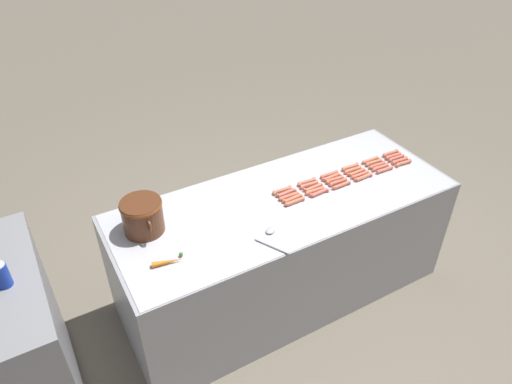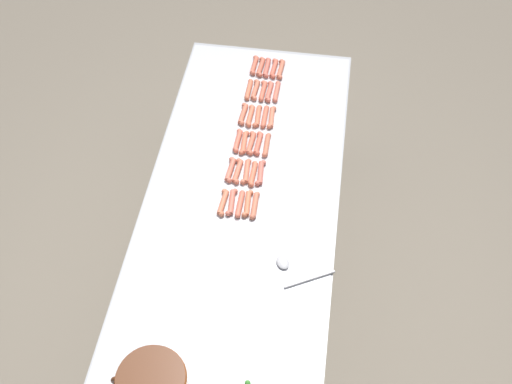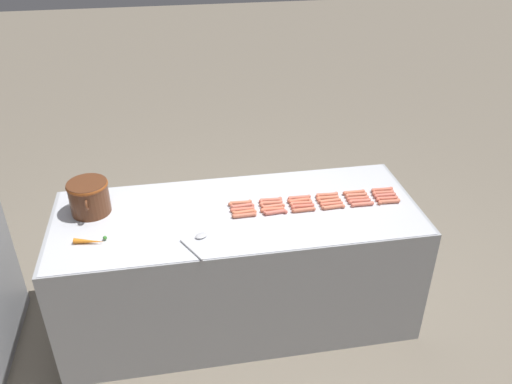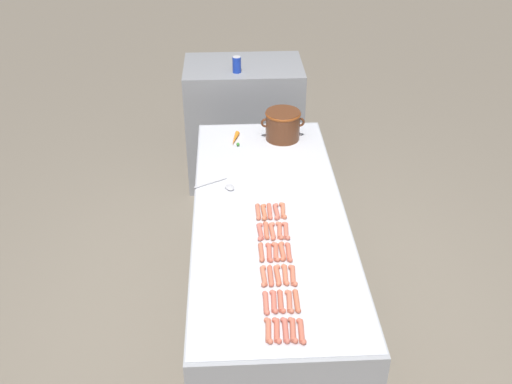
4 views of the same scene
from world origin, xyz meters
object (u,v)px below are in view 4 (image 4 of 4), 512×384
(hot_dog_15, at_px, (276,252))
(hot_dog_17, at_px, (270,211))
(hot_dog_11, at_px, (264,212))
(hot_dog_12, at_px, (285,330))
(hot_dog_7, at_px, (274,302))
(serving_spoon, at_px, (223,186))
(hot_dog_1, at_px, (266,303))
(bean_pot, at_px, (283,124))
(hot_dog_26, at_px, (293,275))
(back_cabinet, at_px, (244,123))
(hot_dog_14, at_px, (278,275))
(hot_dog_29, at_px, (283,211))
(hot_dog_9, at_px, (269,252))
(hot_dog_28, at_px, (286,231))
(hot_dog_5, at_px, (258,212))
(hot_dog_16, at_px, (273,231))
(carrot, at_px, (235,139))
(hot_dog_25, at_px, (297,301))
(hot_dog_8, at_px, (271,276))
(hot_dog_0, at_px, (268,331))
(hot_dog_4, at_px, (260,232))
(hot_dog_20, at_px, (285,275))
(hot_dog_23, at_px, (276,212))
(hot_dog_21, at_px, (282,251))
(hot_dog_10, at_px, (266,230))
(hot_dog_13, at_px, (282,301))
(soda_can, at_px, (237,65))
(hot_dog_3, at_px, (261,252))
(hot_dog_27, at_px, (289,252))
(hot_dog_24, at_px, (301,331))
(hot_dog_22, at_px, (280,231))
(hot_dog_2, at_px, (264,276))

(hot_dog_15, bearing_deg, hot_dog_17, 90.65)
(hot_dog_11, height_order, hot_dog_12, same)
(hot_dog_7, bearing_deg, serving_spoon, 102.71)
(hot_dog_1, distance_m, bean_pot, 1.64)
(hot_dog_26, bearing_deg, hot_dog_17, 97.48)
(hot_dog_11, distance_m, hot_dog_12, 0.90)
(back_cabinet, distance_m, hot_dog_14, 2.34)
(bean_pot, bearing_deg, hot_dog_29, -94.83)
(hot_dog_9, height_order, hot_dog_28, same)
(hot_dog_5, relative_size, hot_dog_28, 1.00)
(hot_dog_15, bearing_deg, hot_dog_16, 91.05)
(carrot, bearing_deg, hot_dog_28, -76.68)
(hot_dog_11, distance_m, hot_dog_25, 0.73)
(hot_dog_8, relative_size, carrot, 0.83)
(hot_dog_0, xyz_separation_m, hot_dog_12, (0.07, -0.00, 0.00))
(hot_dog_4, relative_size, hot_dog_5, 1.00)
(back_cabinet, relative_size, serving_spoon, 4.05)
(back_cabinet, xyz_separation_m, hot_dog_20, (0.13, -2.31, 0.33))
(hot_dog_23, xyz_separation_m, serving_spoon, (-0.30, 0.29, -0.00))
(hot_dog_12, bearing_deg, hot_dog_21, 86.46)
(hot_dog_10, bearing_deg, hot_dog_1, -93.85)
(hot_dog_13, height_order, serving_spoon, hot_dog_13)
(hot_dog_20, height_order, soda_can, soda_can)
(hot_dog_8, xyz_separation_m, carrot, (-0.14, 1.42, 0.00))
(hot_dog_7, relative_size, hot_dog_15, 1.00)
(hot_dog_17, height_order, carrot, carrot)
(hot_dog_3, bearing_deg, hot_dog_10, 78.64)
(hot_dog_5, height_order, hot_dog_27, same)
(hot_dog_12, relative_size, hot_dog_13, 1.00)
(hot_dog_24, height_order, hot_dog_27, same)
(hot_dog_26, bearing_deg, hot_dog_22, 95.25)
(hot_dog_1, distance_m, hot_dog_24, 0.23)
(hot_dog_7, relative_size, hot_dog_14, 1.00)
(hot_dog_7, height_order, hot_dog_12, same)
(hot_dog_2, height_order, hot_dog_29, same)
(hot_dog_24, height_order, bean_pot, bean_pot)
(hot_dog_0, xyz_separation_m, serving_spoon, (-0.19, 1.19, -0.00))
(hot_dog_5, distance_m, hot_dog_29, 0.14)
(hot_dog_11, height_order, hot_dog_22, same)
(hot_dog_8, bearing_deg, hot_dog_21, 68.38)
(hot_dog_23, distance_m, hot_dog_27, 0.37)
(hot_dog_14, bearing_deg, hot_dog_1, -110.72)
(hot_dog_26, height_order, bean_pot, bean_pot)
(hot_dog_1, distance_m, hot_dog_21, 0.39)
(hot_dog_3, relative_size, hot_dog_24, 1.00)
(hot_dog_7, xyz_separation_m, hot_dog_16, (0.03, 0.54, 0.00))
(back_cabinet, height_order, hot_dog_13, back_cabinet)
(hot_dog_9, bearing_deg, hot_dog_2, -102.37)
(hot_dog_3, distance_m, hot_dog_5, 0.36)
(soda_can, bearing_deg, hot_dog_12, -86.62)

